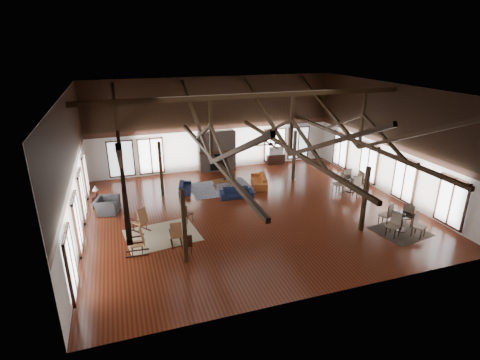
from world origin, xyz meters
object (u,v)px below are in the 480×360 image
object	(u,v)px
sofa_navy_left	(185,187)
coffee_table	(223,181)
armchair	(107,205)
cafe_table_far	(352,182)
sofa_navy_front	(236,193)
cafe_table_near	(402,220)
tv_console	(275,159)
sofa_orange	(259,180)

from	to	relation	value
sofa_navy_left	coffee_table	xyz separation A→B (m)	(2.22, -0.17, 0.17)
armchair	cafe_table_far	size ratio (longest dim) A/B	0.55
sofa_navy_left	coffee_table	bearing A→B (deg)	-81.22
sofa_navy_front	sofa_navy_left	xyz separation A→B (m)	(-2.51, 1.76, -0.02)
coffee_table	cafe_table_near	xyz separation A→B (m)	(6.22, -7.53, 0.13)
cafe_table_near	cafe_table_far	bearing A→B (deg)	83.30
cafe_table_near	sofa_navy_front	bearing A→B (deg)	134.93
armchair	tv_console	distance (m)	12.04
armchair	tv_console	size ratio (longest dim) A/B	0.93
sofa_orange	coffee_table	size ratio (longest dim) A/B	1.70
sofa_navy_front	armchair	distance (m)	6.70
armchair	cafe_table_near	size ratio (longest dim) A/B	0.57
sofa_navy_left	tv_console	distance (m)	7.58
tv_console	sofa_orange	bearing A→B (deg)	-126.19
sofa_navy_front	armchair	size ratio (longest dim) A/B	1.51
sofa_navy_left	cafe_table_far	world-z (taller)	cafe_table_far
sofa_navy_left	armchair	size ratio (longest dim) A/B	1.40
sofa_navy_front	coffee_table	bearing A→B (deg)	106.72
armchair	cafe_table_near	world-z (taller)	cafe_table_near
coffee_table	tv_console	distance (m)	5.72
sofa_orange	coffee_table	distance (m)	2.15
sofa_orange	coffee_table	world-z (taller)	sofa_orange
cafe_table_near	coffee_table	bearing A→B (deg)	129.53
sofa_navy_front	cafe_table_near	distance (m)	8.40
sofa_navy_left	cafe_table_near	world-z (taller)	cafe_table_near
armchair	cafe_table_near	xyz separation A→B (m)	(12.63, -6.14, 0.15)
coffee_table	cafe_table_near	distance (m)	9.77
cafe_table_far	tv_console	world-z (taller)	cafe_table_far
cafe_table_near	cafe_table_far	world-z (taller)	cafe_table_far
sofa_orange	cafe_table_far	size ratio (longest dim) A/B	0.96
sofa_navy_left	sofa_orange	bearing A→B (deg)	-82.49
tv_console	coffee_table	bearing A→B (deg)	-145.29
sofa_navy_left	cafe_table_near	distance (m)	11.43
coffee_table	sofa_navy_front	bearing A→B (deg)	-80.12
sofa_navy_front	sofa_navy_left	size ratio (longest dim) A/B	1.08
cafe_table_far	tv_console	distance (m)	6.40
sofa_navy_left	sofa_orange	distance (m)	4.37
sofa_orange	sofa_navy_left	bearing A→B (deg)	-80.76
sofa_navy_left	cafe_table_near	bearing A→B (deg)	-119.30
armchair	tv_console	xyz separation A→B (m)	(11.11, 4.65, -0.07)
armchair	cafe_table_far	bearing A→B (deg)	-81.03
sofa_orange	cafe_table_near	xyz separation A→B (m)	(4.09, -7.28, 0.24)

